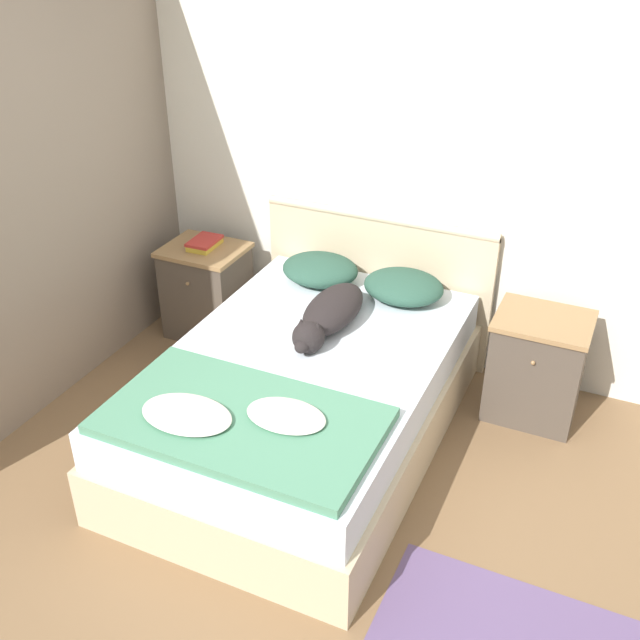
% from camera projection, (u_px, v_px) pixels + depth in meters
% --- Properties ---
extents(ground_plane, '(16.00, 16.00, 0.00)m').
position_uv_depth(ground_plane, '(222.00, 575.00, 3.30)').
color(ground_plane, brown).
extents(wall_back, '(9.00, 0.06, 2.55)m').
position_uv_depth(wall_back, '(399.00, 156.00, 4.32)').
color(wall_back, silver).
rests_on(wall_back, ground_plane).
extents(wall_side_left, '(0.06, 3.10, 2.55)m').
position_uv_depth(wall_side_left, '(52.00, 174.00, 4.05)').
color(wall_side_left, gray).
rests_on(wall_side_left, ground_plane).
extents(bed, '(1.39, 2.07, 0.54)m').
position_uv_depth(bed, '(304.00, 399.00, 3.98)').
color(bed, '#C6B28E').
rests_on(bed, ground_plane).
extents(headboard, '(1.47, 0.06, 0.93)m').
position_uv_depth(headboard, '(376.00, 280.00, 4.69)').
color(headboard, '#C6B28E').
rests_on(headboard, ground_plane).
extents(nightstand_left, '(0.51, 0.43, 0.62)m').
position_uv_depth(nightstand_left, '(207.00, 291.00, 4.93)').
color(nightstand_left, '#4C4238').
rests_on(nightstand_left, ground_plane).
extents(nightstand_right, '(0.51, 0.43, 0.62)m').
position_uv_depth(nightstand_right, '(536.00, 367.00, 4.16)').
color(nightstand_right, '#4C4238').
rests_on(nightstand_right, ground_plane).
extents(pillow_left, '(0.47, 0.39, 0.16)m').
position_uv_depth(pillow_left, '(320.00, 269.00, 4.51)').
color(pillow_left, '#284C3D').
rests_on(pillow_left, bed).
extents(pillow_right, '(0.47, 0.39, 0.16)m').
position_uv_depth(pillow_right, '(404.00, 287.00, 4.32)').
color(pillow_right, '#284C3D').
rests_on(pillow_right, bed).
extents(quilt, '(1.24, 0.71, 0.09)m').
position_uv_depth(quilt, '(239.00, 420.00, 3.33)').
color(quilt, '#4C8466').
rests_on(quilt, bed).
extents(dog, '(0.27, 0.80, 0.18)m').
position_uv_depth(dog, '(330.00, 313.00, 4.04)').
color(dog, black).
rests_on(dog, bed).
extents(book_stack, '(0.17, 0.23, 0.05)m').
position_uv_depth(book_stack, '(205.00, 243.00, 4.78)').
color(book_stack, gold).
rests_on(book_stack, nightstand_left).
extents(rug, '(1.07, 0.61, 0.00)m').
position_uv_depth(rug, '(511.00, 638.00, 3.02)').
color(rug, '#604C75').
rests_on(rug, ground_plane).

